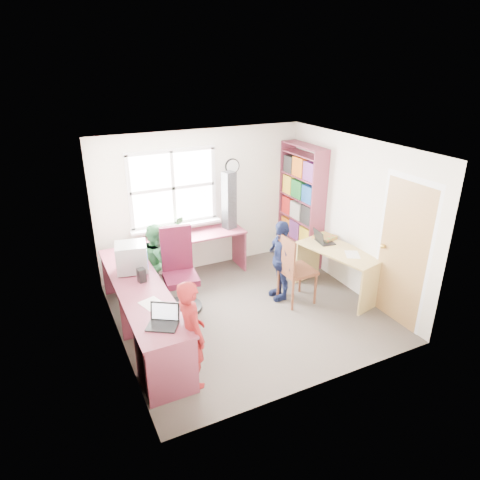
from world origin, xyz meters
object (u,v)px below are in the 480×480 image
Objects in this scene: bookshelf at (301,208)px; person_green at (158,262)px; person_red at (191,334)px; cd_tower at (229,200)px; laptop_right at (322,240)px; right_desk at (339,262)px; crt_monitor at (132,257)px; person_navy at (281,260)px; potted_plant at (178,226)px; l_desk at (165,317)px; wooden_chair at (293,267)px; laptop_left at (164,320)px; swivel_chair at (180,275)px.

person_green is (-2.68, -0.24, -0.39)m from bookshelf.
person_green is at bearing -9.68° from person_red.
laptop_right is at bearing -63.19° from cd_tower.
right_desk is 2.98× the size of crt_monitor.
person_navy is at bearing 101.78° from laptop_right.
potted_plant is at bearing 64.38° from laptop_right.
l_desk is at bearing 179.53° from person_green.
crt_monitor is at bearing 101.45° from l_desk.
crt_monitor is at bearing 164.10° from wooden_chair.
potted_plant is at bearing 161.56° from cd_tower.
laptop_left is (0.01, -1.41, -0.15)m from crt_monitor.
l_desk is 2.27× the size of person_red.
l_desk is at bearing -173.94° from wooden_chair.
person_red is 1.03× the size of person_navy.
swivel_chair reaches higher than right_desk.
right_desk is 1.11× the size of person_navy.
bookshelf reaches higher than wooden_chair.
wooden_chair is 2.57× the size of laptop_left.
person_red is (0.09, -0.74, 0.19)m from l_desk.
swivel_chair is 3.60× the size of laptop_right.
bookshelf is at bearing -56.64° from person_red.
right_desk is 1.43× the size of cd_tower.
right_desk is at bearing -68.30° from cd_tower.
bookshelf is at bearing -4.98° from laptop_right.
person_navy reaches higher than swivel_chair.
wooden_chair is 1.11× the size of cd_tower.
bookshelf is 1.67× the size of person_navy.
bookshelf reaches higher than person_navy.
bookshelf is 1.47m from person_navy.
right_desk is 4.07× the size of laptop_right.
right_desk is 3.31× the size of laptop_left.
right_desk is 1.39m from bookshelf.
person_green reaches higher than potted_plant.
cd_tower reaches higher than person_navy.
bookshelf is 1.61× the size of person_red.
swivel_chair is at bearing -138.19° from person_green.
laptop_left reaches higher than laptop_right.
swivel_chair is at bearing 88.99° from laptop_right.
potted_plant is 0.82m from person_green.
laptop_right is at bearing -1.61° from swivel_chair.
wooden_chair is at bearing -3.80° from crt_monitor.
l_desk is 2.82m from right_desk.
person_green reaches higher than wooden_chair.
cd_tower is at bearing -37.13° from person_red.
cd_tower is (-0.35, 1.48, 0.65)m from wooden_chair.
cd_tower is at bearing 168.58° from bookshelf.
potted_plant is at bearing 127.87° from wooden_chair.
cd_tower is at bearing 83.78° from laptop_left.
bookshelf is 1.94× the size of wooden_chair.
cd_tower is 1.43m from person_navy.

